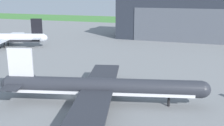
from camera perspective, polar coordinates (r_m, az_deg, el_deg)
name	(u,v)px	position (r m, az deg, el deg)	size (l,w,h in m)	color
ground_plane	(68,97)	(67.48, -9.18, -6.96)	(440.00, 440.00, 0.00)	slate
grass_field_strip	(167,21)	(245.52, 11.32, 8.60)	(440.00, 56.00, 0.08)	#437F3A
maintenance_hangar	(200,19)	(154.19, 17.92, 8.73)	(85.20, 29.64, 22.23)	#232833
airliner_far_left	(2,38)	(134.84, -21.90, 4.84)	(40.32, 37.53, 13.05)	silver
airliner_near_right	(101,87)	(61.25, -2.24, -5.04)	(45.91, 39.23, 12.56)	#282B33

